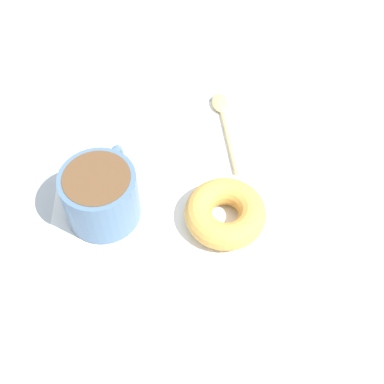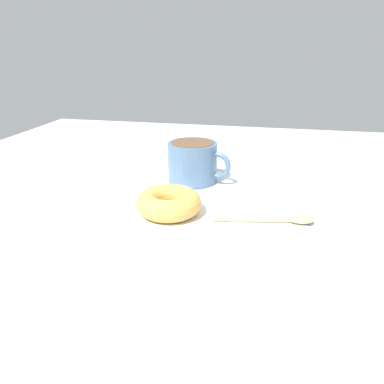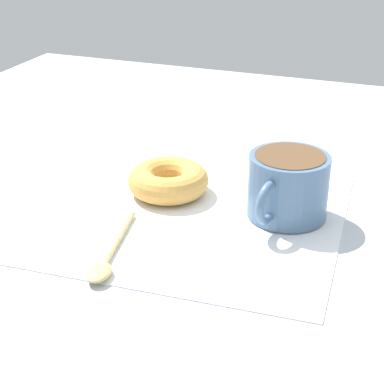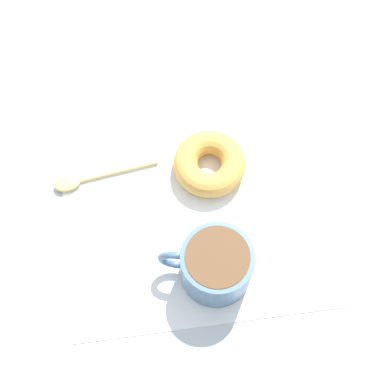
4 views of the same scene
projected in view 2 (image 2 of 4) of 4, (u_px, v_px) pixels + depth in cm
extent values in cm
cube|color=#B2BCC6|center=(199.00, 204.00, 62.88)|extent=(120.00, 120.00, 2.00)
cube|color=white|center=(192.00, 204.00, 60.02)|extent=(36.58, 36.58, 0.30)
cylinder|color=slate|center=(192.00, 162.00, 68.77)|extent=(9.03, 9.03, 7.21)
cylinder|color=brown|center=(192.00, 144.00, 67.51)|extent=(7.83, 7.83, 0.60)
torus|color=slate|center=(218.00, 165.00, 66.91)|extent=(1.91, 5.02, 4.94)
torus|color=gold|center=(169.00, 203.00, 56.14)|extent=(9.84, 9.84, 3.34)
ellipsoid|color=#D8B772|center=(301.00, 219.00, 53.58)|extent=(3.02, 3.98, 0.90)
cylinder|color=#D8B772|center=(253.00, 220.00, 53.82)|extent=(2.66, 11.41, 0.56)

